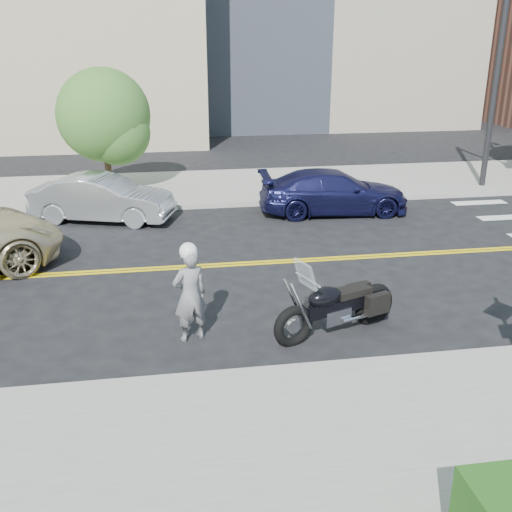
{
  "coord_description": "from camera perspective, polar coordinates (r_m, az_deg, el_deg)",
  "views": [
    {
      "loc": [
        -1.26,
        -13.39,
        5.25
      ],
      "look_at": [
        0.44,
        -2.68,
        1.2
      ],
      "focal_mm": 42.0,
      "sensor_mm": 36.0,
      "label": 1
    }
  ],
  "objects": [
    {
      "name": "motorcycle",
      "position": [
        11.04,
        7.75,
        -3.61
      ],
      "size": [
        2.66,
        1.62,
        1.55
      ],
      "primitive_type": null,
      "rotation": [
        0.0,
        0.0,
        0.36
      ],
      "color": "black",
      "rests_on": "ground"
    },
    {
      "name": "sidewalk_near",
      "position": [
        7.94,
        2.45,
        -20.21
      ],
      "size": [
        60.0,
        5.0,
        0.15
      ],
      "primitive_type": "cube",
      "color": "#9E9B91",
      "rests_on": "ground_plane"
    },
    {
      "name": "parked_car_silver",
      "position": [
        18.26,
        -14.42,
        5.34
      ],
      "size": [
        4.37,
        2.61,
        1.36
      ],
      "primitive_type": "imported",
      "rotation": [
        0.0,
        0.0,
        1.27
      ],
      "color": "#A8ACB0",
      "rests_on": "ground"
    },
    {
      "name": "sidewalk_far",
      "position": [
        21.56,
        -5.45,
        6.5
      ],
      "size": [
        60.0,
        5.0,
        0.15
      ],
      "primitive_type": "cube",
      "color": "#9E9B91",
      "rests_on": "ground_plane"
    },
    {
      "name": "tree_far_a",
      "position": [
        21.09,
        -14.32,
        12.87
      ],
      "size": [
        3.1,
        3.1,
        4.23
      ],
      "rotation": [
        0.0,
        0.0,
        -0.31
      ],
      "color": "#382619",
      "rests_on": "ground"
    },
    {
      "name": "motorcyclist",
      "position": [
        10.7,
        -6.31,
        -3.47
      ],
      "size": [
        0.74,
        0.6,
        1.86
      ],
      "rotation": [
        0.0,
        0.0,
        3.47
      ],
      "color": "silver",
      "rests_on": "ground"
    },
    {
      "name": "parked_car_blue",
      "position": [
        18.66,
        7.4,
        6.08
      ],
      "size": [
        4.66,
        2.08,
        1.33
      ],
      "primitive_type": "imported",
      "rotation": [
        0.0,
        0.0,
        1.52
      ],
      "color": "#171846",
      "rests_on": "ground"
    },
    {
      "name": "ground_plane",
      "position": [
        14.44,
        -3.4,
        -0.88
      ],
      "size": [
        120.0,
        120.0,
        0.0
      ],
      "primitive_type": "plane",
      "color": "black",
      "rests_on": "ground"
    }
  ]
}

